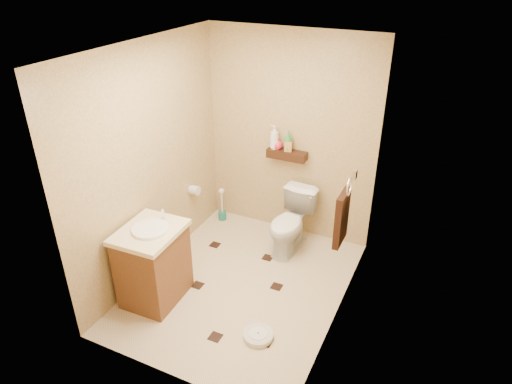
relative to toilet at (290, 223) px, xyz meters
The scene contains 19 objects.
ground 0.92m from the toilet, 103.58° to the right, with size 2.50×2.50×0.00m, color beige.
wall_back 0.97m from the toilet, 115.68° to the left, with size 2.00×0.04×2.40m, color tan.
wall_front 2.26m from the toilet, 95.51° to the right, with size 2.00×0.04×2.40m, color tan.
wall_left 1.69m from the toilet, 145.29° to the right, with size 0.04×2.50×2.40m, color tan.
wall_right 1.43m from the toilet, 46.16° to the right, with size 0.04×2.50×2.40m, color tan.
ceiling 2.22m from the toilet, 103.58° to the right, with size 2.00×2.50×0.02m, color white.
wall_shelf 0.78m from the toilet, 120.74° to the left, with size 0.46×0.14×0.10m, color #371B0F.
floor_accents 0.97m from the toilet, 102.91° to the right, with size 1.27×1.40×0.01m.
toilet is the anchor object (origin of this frame).
vanity 1.61m from the toilet, 124.01° to the right, with size 0.55×0.66×0.91m.
bathroom_scale 1.47m from the toilet, 79.74° to the right, with size 0.36×0.36×0.05m.
toilet_brush 1.07m from the toilet, 166.88° to the left, with size 0.10×0.10×0.45m.
towel_ring 1.10m from the toilet, 39.25° to the right, with size 0.12×0.30×0.76m.
toilet_paper 1.18m from the toilet, behind, with size 0.12×0.11×0.12m.
bottle_a 0.99m from the toilet, 136.71° to the left, with size 0.11×0.11×0.28m, color silver.
bottle_b 0.92m from the toilet, 134.69° to the left, with size 0.07×0.07×0.15m, color yellow.
bottle_c 0.91m from the toilet, 132.93° to the left, with size 0.10×0.10×0.13m, color #F21C42.
bottle_d 0.92m from the toilet, 119.65° to the left, with size 0.09×0.09×0.23m, color #30904C.
bottle_e 0.90m from the toilet, 118.87° to the left, with size 0.08×0.08×0.18m, color #C98543.
Camera 1 is at (1.72, -3.30, 3.10)m, focal length 32.00 mm.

